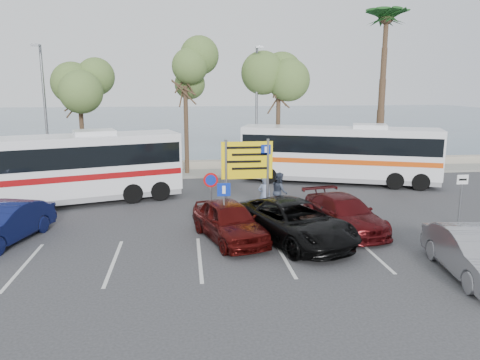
{
  "coord_description": "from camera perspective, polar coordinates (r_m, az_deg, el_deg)",
  "views": [
    {
      "loc": [
        -1.61,
        -16.27,
        5.93
      ],
      "look_at": [
        0.68,
        3.0,
        1.89
      ],
      "focal_mm": 35.0,
      "sensor_mm": 36.0,
      "label": 1
    }
  ],
  "objects": [
    {
      "name": "palm_tree",
      "position": [
        33.22,
        17.41,
        18.06
      ],
      "size": [
        4.8,
        4.8,
        11.2
      ],
      "color": "#382619",
      "rests_on": "kerb_strip"
    },
    {
      "name": "street_lamp_right",
      "position": [
        30.17,
        2.06,
        9.23
      ],
      "size": [
        0.45,
        1.15,
        8.01
      ],
      "color": "slate",
      "rests_on": "kerb_strip"
    },
    {
      "name": "kerb_strip",
      "position": [
        30.87,
        -3.65,
        0.81
      ],
      "size": [
        44.0,
        2.4,
        0.15
      ],
      "primitive_type": "cube",
      "color": "gray",
      "rests_on": "ground"
    },
    {
      "name": "car_blue",
      "position": [
        19.73,
        -26.87,
        -4.78
      ],
      "size": [
        2.86,
        4.79,
        1.49
      ],
      "primitive_type": "imported",
      "rotation": [
        0.0,
        0.0,
        -0.3
      ],
      "color": "#0F1648",
      "rests_on": "ground"
    },
    {
      "name": "street_lamp_left",
      "position": [
        30.97,
        -22.73,
        8.4
      ],
      "size": [
        0.45,
        1.15,
        8.01
      ],
      "color": "slate",
      "rests_on": "kerb_strip"
    },
    {
      "name": "tree_right",
      "position": [
        30.88,
        4.75,
        12.17
      ],
      "size": [
        3.2,
        3.2,
        7.4
      ],
      "color": "#382619",
      "rests_on": "kerb_strip"
    },
    {
      "name": "direction_sign",
      "position": [
        19.95,
        0.87,
        1.66
      ],
      "size": [
        2.2,
        0.12,
        3.6
      ],
      "color": "slate",
      "rests_on": "ground"
    },
    {
      "name": "pedestrian_far",
      "position": [
        22.17,
        4.84,
        -1.38
      ],
      "size": [
        0.7,
        0.89,
        1.81
      ],
      "primitive_type": "imported",
      "rotation": [
        0.0,
        0.0,
        1.59
      ],
      "color": "#333B4D",
      "rests_on": "ground"
    },
    {
      "name": "sign_no_stop",
      "position": [
        19.18,
        -3.57,
        -1.38
      ],
      "size": [
        0.6,
        0.08,
        2.35
      ],
      "color": "slate",
      "rests_on": "ground"
    },
    {
      "name": "car_red",
      "position": [
        17.9,
        -1.33,
        -5.0
      ],
      "size": [
        3.05,
        4.83,
        1.53
      ],
      "primitive_type": "imported",
      "rotation": [
        0.0,
        0.0,
        0.3
      ],
      "color": "#440B09",
      "rests_on": "ground"
    },
    {
      "name": "sign_taxi",
      "position": [
        21.59,
        25.35,
        -1.44
      ],
      "size": [
        0.5,
        0.07,
        2.2
      ],
      "color": "slate",
      "rests_on": "ground"
    },
    {
      "name": "car_silver_b",
      "position": [
        16.36,
        26.56,
        -8.02
      ],
      "size": [
        2.08,
        4.66,
        1.48
      ],
      "primitive_type": "imported",
      "rotation": [
        0.0,
        0.0,
        -0.12
      ],
      "color": "gray",
      "rests_on": "ground"
    },
    {
      "name": "tree_mid",
      "position": [
        30.28,
        -6.73,
        13.06
      ],
      "size": [
        3.2,
        3.2,
        8.0
      ],
      "color": "#382619",
      "rests_on": "kerb_strip"
    },
    {
      "name": "pedestrian_near",
      "position": [
        21.76,
        2.98,
        -1.81
      ],
      "size": [
        0.61,
        0.41,
        1.66
      ],
      "primitive_type": "imported",
      "rotation": [
        0.0,
        0.0,
        3.16
      ],
      "color": "#8192BB",
      "rests_on": "ground"
    },
    {
      "name": "seawall",
      "position": [
        32.79,
        -3.85,
        1.85
      ],
      "size": [
        48.0,
        0.8,
        0.6
      ],
      "primitive_type": "cube",
      "color": "#A59A84",
      "rests_on": "ground"
    },
    {
      "name": "lane_markings",
      "position": [
        16.38,
        -4.72,
        -9.48
      ],
      "size": [
        12.02,
        4.2,
        0.01
      ],
      "primitive_type": null,
      "color": "silver",
      "rests_on": "ground"
    },
    {
      "name": "sea",
      "position": [
        76.51,
        -5.59,
        7.27
      ],
      "size": [
        140.0,
        140.0,
        0.0
      ],
      "primitive_type": "plane",
      "color": "#42596A",
      "rests_on": "ground"
    },
    {
      "name": "suv_black",
      "position": [
        17.87,
        6.52,
        -5.04
      ],
      "size": [
        4.67,
        6.23,
        1.57
      ],
      "primitive_type": "imported",
      "rotation": [
        0.0,
        0.0,
        0.42
      ],
      "color": "black",
      "rests_on": "ground"
    },
    {
      "name": "tree_left",
      "position": [
        30.93,
        -19.07,
        11.27
      ],
      "size": [
        3.2,
        3.2,
        7.2
      ],
      "color": "#382619",
      "rests_on": "kerb_strip"
    },
    {
      "name": "car_maroon",
      "position": [
        19.6,
        12.62,
        -4.02
      ],
      "size": [
        2.83,
        5.07,
        1.39
      ],
      "primitive_type": "imported",
      "rotation": [
        0.0,
        0.0,
        0.19
      ],
      "color": "#470B0E",
      "rests_on": "ground"
    },
    {
      "name": "sign_parking",
      "position": [
        17.69,
        -1.98,
        -2.85
      ],
      "size": [
        0.5,
        0.07,
        2.25
      ],
      "color": "slate",
      "rests_on": "ground"
    },
    {
      "name": "ground",
      "position": [
        17.39,
        -1.06,
        -8.18
      ],
      "size": [
        120.0,
        120.0,
        0.0
      ],
      "primitive_type": "plane",
      "color": "#2F2F31",
      "rests_on": "ground"
    },
    {
      "name": "coach_bus_left",
      "position": [
        24.49,
        -21.13,
        0.99
      ],
      "size": [
        11.88,
        5.84,
        3.64
      ],
      "color": "white",
      "rests_on": "ground"
    },
    {
      "name": "coach_bus_right",
      "position": [
        28.6,
        11.91,
        2.92
      ],
      "size": [
        11.61,
        6.16,
        3.57
      ],
      "color": "white",
      "rests_on": "ground"
    }
  ]
}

